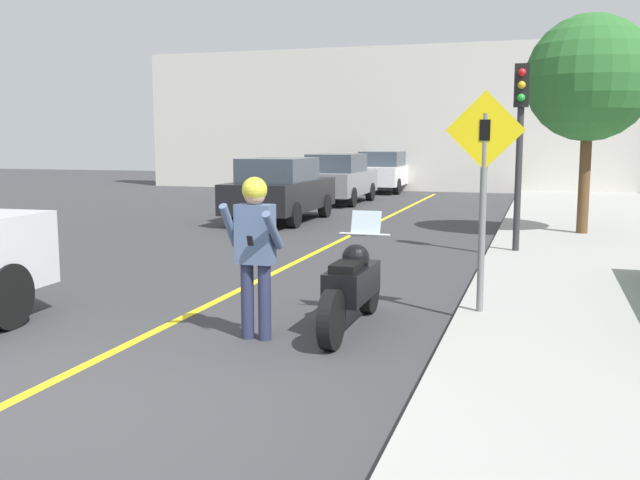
{
  "coord_description": "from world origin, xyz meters",
  "views": [
    {
      "loc": [
        3.52,
        -4.51,
        2.14
      ],
      "look_at": [
        1.06,
        3.36,
        0.99
      ],
      "focal_mm": 40.0,
      "sensor_mm": 36.0,
      "label": 1
    }
  ],
  "objects_px": {
    "parked_car_black": "(280,189)",
    "parked_car_grey": "(338,178)",
    "street_tree": "(590,79)",
    "person_biker": "(255,240)",
    "motorcycle": "(352,286)",
    "traffic_light": "(520,121)",
    "crossing_sign": "(484,180)",
    "parked_car_white": "(383,171)"
  },
  "relations": [
    {
      "from": "motorcycle",
      "to": "parked_car_grey",
      "type": "relative_size",
      "value": 0.54
    },
    {
      "from": "parked_car_grey",
      "to": "parked_car_white",
      "type": "bearing_deg",
      "value": 86.73
    },
    {
      "from": "traffic_light",
      "to": "parked_car_black",
      "type": "distance_m",
      "value": 7.67
    },
    {
      "from": "person_biker",
      "to": "street_tree",
      "type": "bearing_deg",
      "value": 68.45
    },
    {
      "from": "street_tree",
      "to": "parked_car_grey",
      "type": "height_order",
      "value": "street_tree"
    },
    {
      "from": "traffic_light",
      "to": "street_tree",
      "type": "distance_m",
      "value": 3.45
    },
    {
      "from": "traffic_light",
      "to": "parked_car_white",
      "type": "xyz_separation_m",
      "value": [
        -5.93,
        15.74,
        -1.62
      ]
    },
    {
      "from": "motorcycle",
      "to": "parked_car_white",
      "type": "height_order",
      "value": "parked_car_white"
    },
    {
      "from": "street_tree",
      "to": "parked_car_black",
      "type": "xyz_separation_m",
      "value": [
        -7.49,
        1.16,
        -2.59
      ]
    },
    {
      "from": "person_biker",
      "to": "parked_car_black",
      "type": "height_order",
      "value": "person_biker"
    },
    {
      "from": "street_tree",
      "to": "parked_car_white",
      "type": "xyz_separation_m",
      "value": [
        -7.22,
        12.7,
        -2.59
      ]
    },
    {
      "from": "crossing_sign",
      "to": "parked_car_black",
      "type": "xyz_separation_m",
      "value": [
        -5.98,
        9.2,
        -0.83
      ]
    },
    {
      "from": "motorcycle",
      "to": "person_biker",
      "type": "xyz_separation_m",
      "value": [
        -0.89,
        -0.71,
        0.58
      ]
    },
    {
      "from": "person_biker",
      "to": "parked_car_grey",
      "type": "xyz_separation_m",
      "value": [
        -3.79,
        16.45,
        -0.23
      ]
    },
    {
      "from": "crossing_sign",
      "to": "parked_car_grey",
      "type": "xyz_separation_m",
      "value": [
        -6.03,
        14.96,
        -0.83
      ]
    },
    {
      "from": "parked_car_black",
      "to": "parked_car_grey",
      "type": "distance_m",
      "value": 5.75
    },
    {
      "from": "crossing_sign",
      "to": "parked_car_white",
      "type": "distance_m",
      "value": 21.52
    },
    {
      "from": "motorcycle",
      "to": "traffic_light",
      "type": "relative_size",
      "value": 0.68
    },
    {
      "from": "parked_car_black",
      "to": "motorcycle",
      "type": "bearing_deg",
      "value": -65.17
    },
    {
      "from": "crossing_sign",
      "to": "parked_car_white",
      "type": "bearing_deg",
      "value": 105.38
    },
    {
      "from": "street_tree",
      "to": "parked_car_black",
      "type": "relative_size",
      "value": 1.11
    },
    {
      "from": "motorcycle",
      "to": "crossing_sign",
      "type": "distance_m",
      "value": 1.96
    },
    {
      "from": "street_tree",
      "to": "traffic_light",
      "type": "bearing_deg",
      "value": -112.92
    },
    {
      "from": "person_biker",
      "to": "parked_car_white",
      "type": "relative_size",
      "value": 0.42
    },
    {
      "from": "person_biker",
      "to": "parked_car_grey",
      "type": "height_order",
      "value": "person_biker"
    },
    {
      "from": "traffic_light",
      "to": "parked_car_grey",
      "type": "relative_size",
      "value": 0.8
    },
    {
      "from": "parked_car_black",
      "to": "parked_car_grey",
      "type": "height_order",
      "value": "same"
    },
    {
      "from": "crossing_sign",
      "to": "street_tree",
      "type": "distance_m",
      "value": 8.37
    },
    {
      "from": "motorcycle",
      "to": "traffic_light",
      "type": "height_order",
      "value": "traffic_light"
    },
    {
      "from": "street_tree",
      "to": "parked_car_grey",
      "type": "bearing_deg",
      "value": 137.51
    },
    {
      "from": "person_biker",
      "to": "traffic_light",
      "type": "bearing_deg",
      "value": 69.1
    },
    {
      "from": "crossing_sign",
      "to": "parked_car_black",
      "type": "distance_m",
      "value": 11.01
    },
    {
      "from": "traffic_light",
      "to": "street_tree",
      "type": "bearing_deg",
      "value": 67.08
    },
    {
      "from": "traffic_light",
      "to": "parked_car_grey",
      "type": "height_order",
      "value": "traffic_light"
    },
    {
      "from": "crossing_sign",
      "to": "motorcycle",
      "type": "bearing_deg",
      "value": -150.19
    },
    {
      "from": "street_tree",
      "to": "parked_car_white",
      "type": "height_order",
      "value": "street_tree"
    },
    {
      "from": "motorcycle",
      "to": "crossing_sign",
      "type": "bearing_deg",
      "value": 29.81
    },
    {
      "from": "person_biker",
      "to": "street_tree",
      "type": "height_order",
      "value": "street_tree"
    },
    {
      "from": "motorcycle",
      "to": "parked_car_black",
      "type": "distance_m",
      "value": 11.01
    },
    {
      "from": "parked_car_grey",
      "to": "parked_car_white",
      "type": "height_order",
      "value": "same"
    },
    {
      "from": "person_biker",
      "to": "parked_car_black",
      "type": "relative_size",
      "value": 0.42
    },
    {
      "from": "motorcycle",
      "to": "parked_car_grey",
      "type": "xyz_separation_m",
      "value": [
        -4.68,
        15.74,
        0.35
      ]
    }
  ]
}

